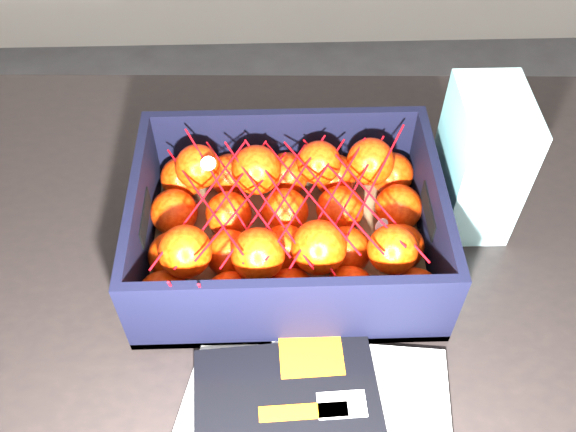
{
  "coord_description": "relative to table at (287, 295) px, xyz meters",
  "views": [
    {
      "loc": [
        -0.25,
        -0.36,
        1.44
      ],
      "look_at": [
        -0.24,
        0.13,
        0.86
      ],
      "focal_mm": 38.95,
      "sensor_mm": 36.0,
      "label": 1
    }
  ],
  "objects": [
    {
      "name": "table",
      "position": [
        0.0,
        0.0,
        0.0
      ],
      "size": [
        1.23,
        0.84,
        0.75
      ],
      "color": "black",
      "rests_on": "ground"
    },
    {
      "name": "produce_crate",
      "position": [
        0.0,
        0.01,
        0.14
      ],
      "size": [
        0.39,
        0.29,
        0.13
      ],
      "color": "brown",
      "rests_on": "table"
    },
    {
      "name": "clementine_heap",
      "position": [
        0.0,
        0.0,
        0.16
      ],
      "size": [
        0.37,
        0.27,
        0.12
      ],
      "color": "red",
      "rests_on": "produce_crate"
    },
    {
      "name": "mesh_net",
      "position": [
        -0.01,
        0.0,
        0.21
      ],
      "size": [
        0.32,
        0.26,
        0.09
      ],
      "color": "red",
      "rests_on": "clementine_heap"
    },
    {
      "name": "retail_carton",
      "position": [
        0.26,
        0.08,
        0.2
      ],
      "size": [
        0.09,
        0.13,
        0.2
      ],
      "primitive_type": "cube",
      "rotation": [
        0.0,
        0.0,
        -0.0
      ],
      "color": "white",
      "rests_on": "table"
    }
  ]
}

